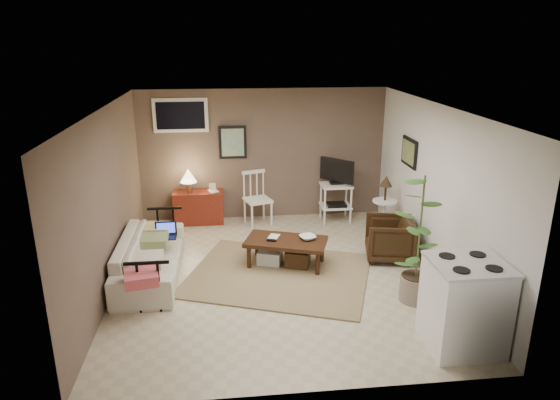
{
  "coord_description": "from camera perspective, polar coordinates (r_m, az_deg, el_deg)",
  "views": [
    {
      "loc": [
        -0.68,
        -6.45,
        3.28
      ],
      "look_at": [
        0.08,
        0.35,
        1.02
      ],
      "focal_mm": 32.0,
      "sensor_mm": 36.0,
      "label": 1
    }
  ],
  "objects": [
    {
      "name": "sofa",
      "position": [
        7.32,
        -14.69,
        -5.56
      ],
      "size": [
        0.6,
        2.05,
        0.8
      ],
      "primitive_type": "imported",
      "rotation": [
        0.0,
        0.0,
        1.57
      ],
      "color": "beige",
      "rests_on": "floor"
    },
    {
      "name": "book_table",
      "position": [
        7.45,
        -1.26,
        -3.48
      ],
      "size": [
        0.14,
        0.07,
        0.2
      ],
      "primitive_type": "imported",
      "rotation": [
        0.0,
        0.0,
        -0.4
      ],
      "color": "#3A2110",
      "rests_on": "coffee_table"
    },
    {
      "name": "laptop",
      "position": [
        7.57,
        -12.92,
        -3.63
      ],
      "size": [
        0.32,
        0.23,
        0.22
      ],
      "color": "black",
      "rests_on": "sofa"
    },
    {
      "name": "window",
      "position": [
        9.05,
        -11.3,
        9.46
      ],
      "size": [
        0.96,
        0.03,
        0.6
      ],
      "primitive_type": "cube",
      "color": "white"
    },
    {
      "name": "coffee_table",
      "position": [
        7.44,
        0.63,
        -5.79
      ],
      "size": [
        1.31,
        0.96,
        0.45
      ],
      "color": "#3A2110",
      "rests_on": "floor"
    },
    {
      "name": "art_right",
      "position": [
        8.23,
        14.56,
        5.32
      ],
      "size": [
        0.03,
        0.6,
        0.45
      ],
      "primitive_type": "cube",
      "color": "black"
    },
    {
      "name": "art_back",
      "position": [
        9.11,
        -5.43,
        6.58
      ],
      "size": [
        0.5,
        0.03,
        0.6
      ],
      "primitive_type": "cube",
      "color": "black"
    },
    {
      "name": "bowl",
      "position": [
        7.36,
        3.19,
        -3.65
      ],
      "size": [
        0.24,
        0.12,
        0.23
      ],
      "primitive_type": "imported",
      "rotation": [
        0.0,
        0.0,
        0.27
      ],
      "color": "#3A2110",
      "rests_on": "coffee_table"
    },
    {
      "name": "sofa_end_rails",
      "position": [
        7.32,
        -13.73,
        -5.94
      ],
      "size": [
        0.55,
        2.05,
        0.69
      ],
      "primitive_type": null,
      "color": "black",
      "rests_on": "floor"
    },
    {
      "name": "spindle_chair",
      "position": [
        9.03,
        -2.59,
        0.01
      ],
      "size": [
        0.55,
        0.55,
        0.97
      ],
      "color": "white",
      "rests_on": "floor"
    },
    {
      "name": "red_console",
      "position": [
        9.22,
        -9.4,
        -0.47
      ],
      "size": [
        0.89,
        0.4,
        1.03
      ],
      "color": "maroon",
      "rests_on": "floor"
    },
    {
      "name": "armchair",
      "position": [
        7.83,
        12.39,
        -4.14
      ],
      "size": [
        0.78,
        0.81,
        0.71
      ],
      "primitive_type": "imported",
      "rotation": [
        0.0,
        0.0,
        -1.78
      ],
      "color": "black",
      "rests_on": "floor"
    },
    {
      "name": "book_console",
      "position": [
        9.05,
        -8.12,
        1.53
      ],
      "size": [
        0.16,
        0.06,
        0.21
      ],
      "primitive_type": "imported",
      "rotation": [
        0.0,
        0.0,
        0.28
      ],
      "color": "#3A2110",
      "rests_on": "red_console"
    },
    {
      "name": "stove",
      "position": [
        5.87,
        20.32,
        -11.17
      ],
      "size": [
        0.78,
        0.73,
        1.03
      ],
      "color": "white",
      "rests_on": "floor"
    },
    {
      "name": "side_table",
      "position": [
        8.55,
        11.9,
        0.08
      ],
      "size": [
        0.4,
        0.4,
        1.08
      ],
      "color": "white",
      "rests_on": "floor"
    },
    {
      "name": "floor",
      "position": [
        7.26,
        -0.29,
        -8.59
      ],
      "size": [
        5.0,
        5.0,
        0.0
      ],
      "primitive_type": "plane",
      "color": "#C1B293",
      "rests_on": "ground"
    },
    {
      "name": "tv_stand",
      "position": [
        9.19,
        6.45,
        1.32
      ],
      "size": [
        0.55,
        0.55,
        1.18
      ],
      "color": "white",
      "rests_on": "floor"
    },
    {
      "name": "potted_plant",
      "position": [
        6.48,
        15.66,
        -3.91
      ],
      "size": [
        0.43,
        0.43,
        1.72
      ],
      "color": "gray",
      "rests_on": "floor"
    },
    {
      "name": "sofa_pillows",
      "position": [
        7.06,
        -14.61,
        -5.64
      ],
      "size": [
        0.39,
        1.95,
        0.14
      ],
      "primitive_type": null,
      "color": "beige",
      "rests_on": "sofa"
    },
    {
      "name": "rug",
      "position": [
        7.26,
        -0.15,
        -8.51
      ],
      "size": [
        3.02,
        2.72,
        0.02
      ],
      "primitive_type": "cube",
      "rotation": [
        0.0,
        0.0,
        -0.35
      ],
      "color": "#978658",
      "rests_on": "floor"
    }
  ]
}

